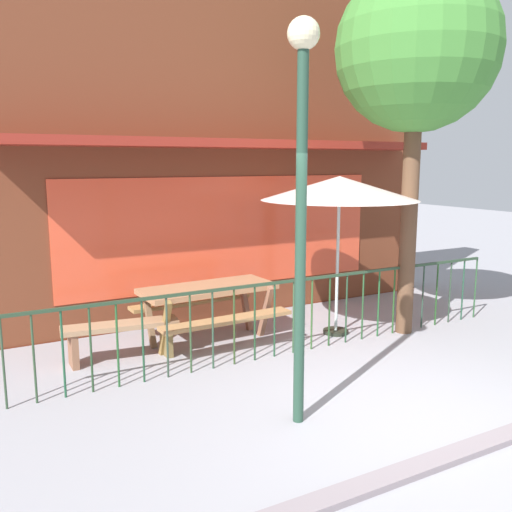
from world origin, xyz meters
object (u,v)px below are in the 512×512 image
picnic_table_left (208,298)px  street_lamp (302,165)px  patio_bench (121,333)px  patio_umbrella (339,189)px  street_tree (417,52)px

picnic_table_left → street_lamp: size_ratio=0.51×
patio_bench → street_lamp: 3.31m
patio_bench → street_lamp: street_lamp is taller
picnic_table_left → patio_bench: (-1.24, -0.16, -0.26)m
patio_umbrella → street_lamp: (-1.93, -1.99, 0.34)m
street_lamp → patio_bench: bearing=113.8°
patio_bench → street_lamp: (1.05, -2.38, 2.04)m
patio_bench → street_tree: size_ratio=0.29×
picnic_table_left → patio_umbrella: patio_umbrella is taller
patio_umbrella → street_tree: bearing=-24.7°
patio_bench → street_tree: bearing=-11.6°
street_tree → picnic_table_left: bearing=160.1°
patio_umbrella → patio_bench: patio_umbrella is taller
picnic_table_left → patio_umbrella: size_ratio=0.83×
picnic_table_left → street_tree: bearing=-19.9°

